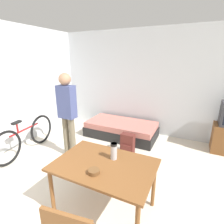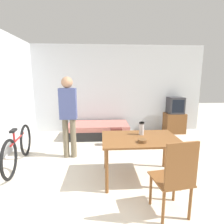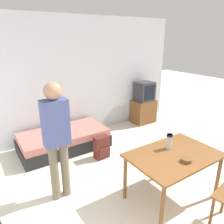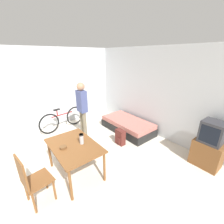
{
  "view_description": "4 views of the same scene",
  "coord_description": "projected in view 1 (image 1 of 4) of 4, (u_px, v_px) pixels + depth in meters",
  "views": [
    {
      "loc": [
        1.23,
        -0.78,
        1.98
      ],
      "look_at": [
        -0.15,
        2.05,
        1.0
      ],
      "focal_mm": 28.0,
      "sensor_mm": 36.0,
      "label": 1
    },
    {
      "loc": [
        -0.31,
        -1.84,
        1.67
      ],
      "look_at": [
        -0.08,
        1.96,
        0.95
      ],
      "focal_mm": 28.0,
      "sensor_mm": 36.0,
      "label": 2
    },
    {
      "loc": [
        -1.85,
        -0.86,
        2.26
      ],
      "look_at": [
        0.14,
        2.14,
        1.0
      ],
      "focal_mm": 35.0,
      "sensor_mm": 36.0,
      "label": 3
    },
    {
      "loc": [
        2.85,
        -0.16,
        2.46
      ],
      "look_at": [
        0.09,
        2.05,
        1.1
      ],
      "focal_mm": 24.0,
      "sensor_mm": 36.0,
      "label": 4
    }
  ],
  "objects": [
    {
      "name": "wall_back",
      "position": [
        145.0,
        83.0,
        4.56
      ],
      "size": [
        5.8,
        0.06,
        2.7
      ],
      "color": "silver",
      "rests_on": "ground_plane"
    },
    {
      "name": "wall_left",
      "position": [
        18.0,
        87.0,
        3.97
      ],
      "size": [
        0.06,
        4.68,
        2.7
      ],
      "color": "silver",
      "rests_on": "ground_plane"
    },
    {
      "name": "daybed",
      "position": [
        121.0,
        129.0,
        4.58
      ],
      "size": [
        1.8,
        0.93,
        0.39
      ],
      "color": "black",
      "rests_on": "ground_plane"
    },
    {
      "name": "dining_table",
      "position": [
        104.0,
        169.0,
        2.19
      ],
      "size": [
        1.24,
        0.84,
        0.72
      ],
      "color": "brown",
      "rests_on": "ground_plane"
    },
    {
      "name": "bicycle",
      "position": [
        26.0,
        137.0,
        3.75
      ],
      "size": [
        0.27,
        1.66,
        0.77
      ],
      "color": "black",
      "rests_on": "ground_plane"
    },
    {
      "name": "person_standing",
      "position": [
        67.0,
        110.0,
        3.42
      ],
      "size": [
        0.34,
        0.23,
        1.72
      ],
      "color": "#6B604C",
      "rests_on": "ground_plane"
    },
    {
      "name": "thermos_flask",
      "position": [
        114.0,
        150.0,
        2.24
      ],
      "size": [
        0.09,
        0.09,
        0.22
      ],
      "color": "#B7B7BC",
      "rests_on": "dining_table"
    },
    {
      "name": "mate_bowl",
      "position": [
        94.0,
        172.0,
        1.99
      ],
      "size": [
        0.13,
        0.13,
        0.05
      ],
      "color": "brown",
      "rests_on": "dining_table"
    },
    {
      "name": "backpack",
      "position": [
        128.0,
        144.0,
        3.73
      ],
      "size": [
        0.28,
        0.2,
        0.45
      ],
      "color": "#56231E",
      "rests_on": "ground_plane"
    }
  ]
}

